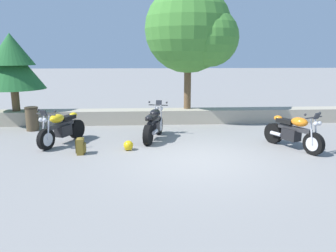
{
  "coord_description": "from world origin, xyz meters",
  "views": [
    {
      "loc": [
        -1.3,
        -8.23,
        2.7
      ],
      "look_at": [
        -0.72,
        1.2,
        0.65
      ],
      "focal_mm": 35.26,
      "sensor_mm": 36.0,
      "label": 1
    }
  ],
  "objects_px": {
    "leafy_tree_mid_left": "(193,31)",
    "pine_tree_far_left": "(12,63)",
    "motorcycle_black_centre": "(154,124)",
    "rider_helmet": "(128,146)",
    "motorcycle_yellow_near_left": "(61,128)",
    "trash_bin": "(32,119)",
    "motorcycle_orange_far_right": "(293,132)",
    "rider_backpack": "(81,146)"
  },
  "relations": [
    {
      "from": "motorcycle_black_centre",
      "to": "trash_bin",
      "type": "height_order",
      "value": "motorcycle_black_centre"
    },
    {
      "from": "motorcycle_orange_far_right",
      "to": "leafy_tree_mid_left",
      "type": "distance_m",
      "value": 5.65
    },
    {
      "from": "leafy_tree_mid_left",
      "to": "trash_bin",
      "type": "bearing_deg",
      "value": -169.17
    },
    {
      "from": "motorcycle_yellow_near_left",
      "to": "rider_helmet",
      "type": "height_order",
      "value": "motorcycle_yellow_near_left"
    },
    {
      "from": "rider_helmet",
      "to": "motorcycle_yellow_near_left",
      "type": "bearing_deg",
      "value": 158.51
    },
    {
      "from": "pine_tree_far_left",
      "to": "leafy_tree_mid_left",
      "type": "height_order",
      "value": "leafy_tree_mid_left"
    },
    {
      "from": "leafy_tree_mid_left",
      "to": "pine_tree_far_left",
      "type": "bearing_deg",
      "value": -179.45
    },
    {
      "from": "motorcycle_orange_far_right",
      "to": "rider_backpack",
      "type": "distance_m",
      "value": 6.09
    },
    {
      "from": "rider_helmet",
      "to": "leafy_tree_mid_left",
      "type": "relative_size",
      "value": 0.06
    },
    {
      "from": "motorcycle_black_centre",
      "to": "rider_helmet",
      "type": "xyz_separation_m",
      "value": [
        -0.77,
        -1.24,
        -0.35
      ]
    },
    {
      "from": "rider_backpack",
      "to": "rider_helmet",
      "type": "distance_m",
      "value": 1.33
    },
    {
      "from": "motorcycle_orange_far_right",
      "to": "pine_tree_far_left",
      "type": "relative_size",
      "value": 0.65
    },
    {
      "from": "motorcycle_yellow_near_left",
      "to": "trash_bin",
      "type": "bearing_deg",
      "value": 128.3
    },
    {
      "from": "rider_helmet",
      "to": "motorcycle_black_centre",
      "type": "bearing_deg",
      "value": 58.17
    },
    {
      "from": "pine_tree_far_left",
      "to": "trash_bin",
      "type": "bearing_deg",
      "value": -48.82
    },
    {
      "from": "pine_tree_far_left",
      "to": "motorcycle_black_centre",
      "type": "bearing_deg",
      "value": -26.01
    },
    {
      "from": "rider_backpack",
      "to": "rider_helmet",
      "type": "xyz_separation_m",
      "value": [
        1.29,
        0.31,
        -0.11
      ]
    },
    {
      "from": "leafy_tree_mid_left",
      "to": "trash_bin",
      "type": "height_order",
      "value": "leafy_tree_mid_left"
    },
    {
      "from": "motorcycle_black_centre",
      "to": "rider_helmet",
      "type": "relative_size",
      "value": 7.25
    },
    {
      "from": "motorcycle_yellow_near_left",
      "to": "motorcycle_black_centre",
      "type": "height_order",
      "value": "same"
    },
    {
      "from": "leafy_tree_mid_left",
      "to": "trash_bin",
      "type": "distance_m",
      "value": 6.83
    },
    {
      "from": "motorcycle_black_centre",
      "to": "rider_backpack",
      "type": "height_order",
      "value": "motorcycle_black_centre"
    },
    {
      "from": "motorcycle_orange_far_right",
      "to": "rider_helmet",
      "type": "distance_m",
      "value": 4.81
    },
    {
      "from": "motorcycle_black_centre",
      "to": "rider_helmet",
      "type": "distance_m",
      "value": 1.5
    },
    {
      "from": "motorcycle_yellow_near_left",
      "to": "pine_tree_far_left",
      "type": "bearing_deg",
      "value": 129.35
    },
    {
      "from": "motorcycle_black_centre",
      "to": "leafy_tree_mid_left",
      "type": "bearing_deg",
      "value": 59.41
    },
    {
      "from": "rider_backpack",
      "to": "trash_bin",
      "type": "relative_size",
      "value": 0.55
    },
    {
      "from": "leafy_tree_mid_left",
      "to": "trash_bin",
      "type": "relative_size",
      "value": 5.59
    },
    {
      "from": "motorcycle_orange_far_right",
      "to": "rider_backpack",
      "type": "relative_size",
      "value": 4.1
    },
    {
      "from": "rider_helmet",
      "to": "pine_tree_far_left",
      "type": "distance_m",
      "value": 6.36
    },
    {
      "from": "motorcycle_black_centre",
      "to": "trash_bin",
      "type": "distance_m",
      "value": 4.64
    },
    {
      "from": "trash_bin",
      "to": "pine_tree_far_left",
      "type": "bearing_deg",
      "value": 131.18
    },
    {
      "from": "leafy_tree_mid_left",
      "to": "motorcycle_black_centre",
      "type": "bearing_deg",
      "value": -120.59
    },
    {
      "from": "pine_tree_far_left",
      "to": "trash_bin",
      "type": "height_order",
      "value": "pine_tree_far_left"
    },
    {
      "from": "motorcycle_yellow_near_left",
      "to": "motorcycle_black_centre",
      "type": "distance_m",
      "value": 2.88
    },
    {
      "from": "trash_bin",
      "to": "rider_backpack",
      "type": "bearing_deg",
      "value": -52.89
    },
    {
      "from": "rider_helmet",
      "to": "leafy_tree_mid_left",
      "type": "xyz_separation_m",
      "value": [
        2.34,
        3.9,
        3.45
      ]
    },
    {
      "from": "motorcycle_yellow_near_left",
      "to": "leafy_tree_mid_left",
      "type": "distance_m",
      "value": 6.22
    },
    {
      "from": "leafy_tree_mid_left",
      "to": "motorcycle_orange_far_right",
      "type": "bearing_deg",
      "value": -58.73
    },
    {
      "from": "trash_bin",
      "to": "rider_helmet",
      "type": "bearing_deg",
      "value": -37.39
    },
    {
      "from": "motorcycle_yellow_near_left",
      "to": "motorcycle_orange_far_right",
      "type": "height_order",
      "value": "same"
    },
    {
      "from": "motorcycle_black_centre",
      "to": "motorcycle_orange_far_right",
      "type": "distance_m",
      "value": 4.25
    }
  ]
}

